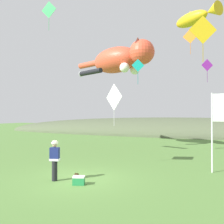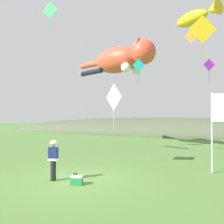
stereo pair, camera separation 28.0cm
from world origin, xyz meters
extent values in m
plane|color=#517A38|center=(0.00, 0.00, 0.00)|extent=(120.00, 120.00, 0.00)
ellipsoid|color=#4C563D|center=(0.00, 27.06, 0.00)|extent=(60.25, 11.60, 5.05)
cylinder|color=black|center=(-0.78, -0.65, 0.44)|extent=(0.24, 0.24, 0.88)
cube|color=navy|center=(-0.78, -0.65, 1.18)|extent=(0.45, 0.34, 0.60)
cube|color=white|center=(-0.78, -0.65, 0.94)|extent=(0.47, 0.36, 0.10)
sphere|color=tan|center=(-0.78, -0.65, 1.59)|extent=(0.20, 0.20, 0.20)
cylinder|color=silver|center=(-0.78, -0.65, 1.68)|extent=(0.30, 0.30, 0.09)
cylinder|color=silver|center=(-0.78, -0.65, 1.74)|extent=(0.20, 0.20, 0.07)
cylinder|color=olive|center=(-0.15, 0.17, 0.11)|extent=(0.10, 0.17, 0.17)
cylinder|color=brown|center=(-0.20, 0.17, 0.11)|extent=(0.02, 0.23, 0.23)
cylinder|color=brown|center=(-0.10, 0.17, 0.11)|extent=(0.02, 0.23, 0.23)
cube|color=#268C4C|center=(0.52, -0.76, 0.15)|extent=(0.56, 0.47, 0.30)
cube|color=white|center=(0.52, -0.76, 0.33)|extent=(0.57, 0.48, 0.06)
cylinder|color=silver|center=(5.61, 3.83, 2.02)|extent=(0.08, 0.08, 4.04)
cube|color=white|center=(5.93, 3.83, 3.29)|extent=(0.60, 0.03, 1.40)
ellipsoid|color=#E04C33|center=(-2.72, 11.12, 7.90)|extent=(5.45, 4.08, 2.32)
ellipsoid|color=white|center=(-2.51, 11.04, 7.48)|extent=(3.45, 2.41, 1.28)
sphere|color=#E04C33|center=(0.10, 10.08, 8.13)|extent=(2.09, 2.09, 2.09)
cone|color=#4E1A11|center=(0.30, 10.61, 8.89)|extent=(0.95, 0.95, 0.70)
cone|color=#4E1A11|center=(-0.10, 9.54, 8.89)|extent=(0.95, 0.95, 0.70)
sphere|color=white|center=(-0.88, 11.19, 6.91)|extent=(0.83, 0.83, 0.83)
sphere|color=white|center=(-1.37, 9.87, 6.91)|extent=(0.83, 0.83, 0.83)
cylinder|color=#E04C33|center=(-6.20, 12.40, 8.01)|extent=(2.59, 1.41, 0.56)
ellipsoid|color=gold|center=(4.41, 5.92, 8.73)|extent=(2.37, 2.05, 0.81)
cone|color=gold|center=(5.64, 5.03, 8.73)|extent=(1.08, 1.09, 0.81)
cone|color=gold|center=(4.35, 5.96, 9.07)|extent=(0.53, 0.53, 0.38)
sphere|color=black|center=(3.97, 6.59, 8.80)|extent=(0.19, 0.19, 0.19)
cylinder|color=black|center=(-2.80, 6.49, 6.09)|extent=(2.25, 1.20, 0.36)
torus|color=white|center=(-3.85, 6.93, 6.09)|extent=(0.22, 0.43, 0.44)
cube|color=green|center=(-5.33, 4.86, 10.53)|extent=(1.20, 0.09, 1.21)
cylinder|color=black|center=(-5.33, 4.87, 10.53)|extent=(0.81, 0.07, 0.02)
cube|color=#1A7C35|center=(-5.33, 4.86, 9.48)|extent=(0.03, 0.01, 0.90)
cube|color=#19BFBF|center=(0.66, 7.14, 6.44)|extent=(0.81, 0.44, 0.91)
cylinder|color=black|center=(0.66, 7.15, 6.44)|extent=(0.55, 0.30, 0.02)
cube|color=#118585|center=(0.66, 7.14, 5.53)|extent=(0.03, 0.02, 0.90)
cube|color=orange|center=(3.83, 11.29, 9.35)|extent=(1.21, 0.14, 1.22)
cylinder|color=black|center=(3.83, 11.30, 9.35)|extent=(0.81, 0.10, 0.02)
cube|color=#A95011|center=(3.83, 11.29, 8.29)|extent=(0.03, 0.01, 0.90)
cube|color=yellow|center=(5.23, 3.16, 7.11)|extent=(1.27, 0.62, 1.40)
cylinder|color=black|center=(5.23, 3.17, 7.11)|extent=(0.85, 0.42, 0.02)
cube|color=#A98511|center=(5.23, 3.16, 5.96)|extent=(0.03, 0.02, 0.90)
cube|color=white|center=(0.40, 3.37, 3.94)|extent=(1.31, 0.81, 1.53)
cylinder|color=black|center=(0.40, 3.38, 3.94)|extent=(0.88, 0.55, 0.02)
cube|color=#A9A9A9|center=(0.40, 3.37, 2.73)|extent=(0.03, 0.02, 0.90)
cube|color=purple|center=(5.07, 12.03, 7.01)|extent=(0.87, 0.53, 1.01)
cylinder|color=black|center=(5.07, 12.05, 7.01)|extent=(0.59, 0.36, 0.02)
cube|color=#6B1A7C|center=(5.07, 12.03, 6.06)|extent=(0.03, 0.02, 0.90)
camera|label=1|loc=(5.93, -9.82, 2.94)|focal=40.00mm
camera|label=2|loc=(6.19, -9.71, 2.94)|focal=40.00mm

